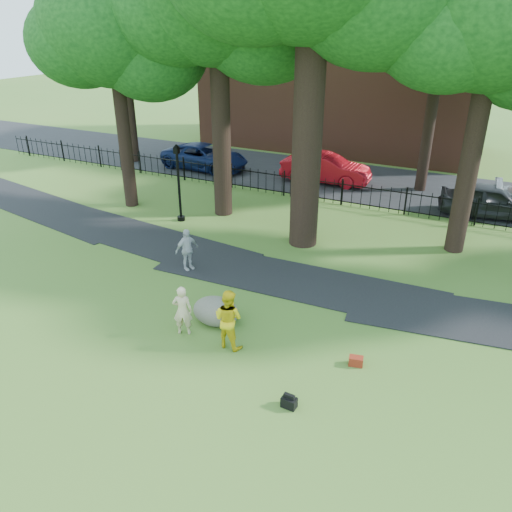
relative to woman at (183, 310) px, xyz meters
The scene contains 16 objects.
ground 1.12m from the woman, 29.61° to the left, with size 120.00×120.00×0.00m, color #457027.
footpath 4.70m from the woman, 68.27° to the left, with size 36.00×2.60×0.03m, color black.
street 16.44m from the woman, 87.50° to the left, with size 80.00×7.00×0.02m, color black.
iron_fence 12.43m from the woman, 86.69° to the left, with size 44.00×0.04×1.20m.
brick_building 25.18m from the woman, 97.66° to the left, with size 18.00×8.00×12.00m, color brown.
tree_row 11.57m from the woman, 82.03° to the left, with size 26.82×7.96×12.42m.
woman is the anchor object (origin of this frame).
man 1.45m from the woman, ahead, with size 0.84×0.65×1.72m, color yellow.
pedestrian 4.01m from the woman, 121.76° to the left, with size 0.91×0.38×1.55m, color silver.
boulder 1.12m from the woman, 60.86° to the left, with size 1.42×1.07×0.83m, color #666455.
lamppost 8.89m from the woman, 124.61° to the left, with size 0.34×0.34×3.41m.
backpack 4.17m from the woman, 20.31° to the right, with size 0.35×0.22×0.26m, color black.
red_bag 4.92m from the woman, ahead, with size 0.36×0.23×0.25m, color maroon.
red_sedan 15.47m from the woman, 94.29° to the left, with size 1.66×4.75×1.57m, color #AB0D17.
navy_van 17.05m from the woman, 119.59° to the left, with size 2.41×5.22×1.45m, color #0D1A43.
grey_car 15.65m from the woman, 62.72° to the left, with size 1.77×4.39×1.50m, color black.
Camera 1 is at (6.43, -10.17, 8.21)m, focal length 35.00 mm.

